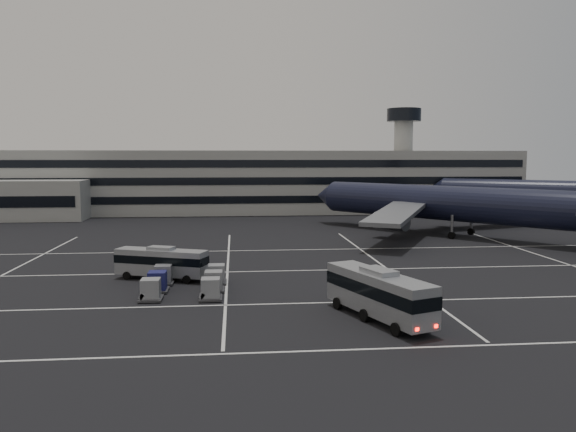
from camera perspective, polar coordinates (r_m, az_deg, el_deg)
The scene contains 11 objects.
ground at distance 58.71m, azimuth -0.32°, elevation -6.39°, with size 260.00×260.00×0.00m, color black.
lane_markings at distance 59.51m, azimuth 0.53°, elevation -6.21°, with size 90.00×55.62×0.01m.
terminal at distance 128.40m, azimuth -4.50°, elevation 3.45°, with size 125.00×26.00×24.00m.
hills at distance 229.62m, azimuth 0.34°, elevation -0.17°, with size 352.00×180.00×44.00m.
trijet_main at distance 93.35m, azimuth 16.49°, elevation 1.24°, with size 41.96×47.33×18.08m.
trijet_far at distance 123.73m, azimuth 26.74°, elevation 2.04°, with size 49.40×39.64×18.08m.
bus_near at distance 44.39m, azimuth 9.19°, elevation -7.62°, with size 6.51×11.58×4.02m.
bus_far at distance 59.44m, azimuth -12.74°, elevation -4.53°, with size 9.90×5.67×3.44m.
tug_a at distance 65.98m, azimuth -13.45°, elevation -4.68°, with size 1.82×2.24×1.26m.
tug_b at distance 61.07m, azimuth -9.02°, elevation -5.34°, with size 2.44×2.69×1.49m.
uld_cluster at distance 54.77m, azimuth -10.63°, elevation -6.38°, with size 7.67×12.11×1.94m.
Camera 1 is at (-5.15, -57.11, 12.59)m, focal length 35.00 mm.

